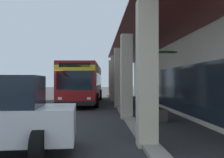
{
  "coord_description": "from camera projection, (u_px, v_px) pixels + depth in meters",
  "views": [
    {
      "loc": [
        17.21,
        3.46,
        1.84
      ],
      "look_at": [
        -3.15,
        4.47,
        1.98
      ],
      "focal_mm": 41.59,
      "sensor_mm": 36.0,
      "label": 1
    }
  ],
  "objects": [
    {
      "name": "pedestrian",
      "position": [
        18.0,
        98.0,
        13.5
      ],
      "size": [
        0.46,
        0.64,
        1.71
      ],
      "color": "#726651",
      "rests_on": "ground"
    },
    {
      "name": "transit_bus",
      "position": [
        84.0,
        81.0,
        21.52
      ],
      "size": [
        11.3,
        3.11,
        3.34
      ],
      "color": "maroon",
      "rests_on": "ground"
    },
    {
      "name": "curb_strip",
      "position": [
        119.0,
        106.0,
        18.03
      ],
      "size": [
        32.36,
        0.5,
        0.12
      ],
      "primitive_type": "cube",
      "color": "#9E998E",
      "rests_on": "ground"
    },
    {
      "name": "ground",
      "position": [
        167.0,
        108.0,
        17.4
      ],
      "size": [
        120.0,
        120.0,
        0.0
      ],
      "primitive_type": "plane",
      "color": "#2D2D30"
    },
    {
      "name": "parked_suv_green",
      "position": [
        21.0,
        90.0,
        24.15
      ],
      "size": [
        4.89,
        2.36,
        1.97
      ],
      "color": "#195933",
      "rests_on": "ground"
    },
    {
      "name": "potted_palm",
      "position": [
        156.0,
        104.0,
        11.91
      ],
      "size": [
        2.01,
        1.78,
        3.28
      ],
      "color": "#4C4742",
      "rests_on": "ground"
    }
  ]
}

